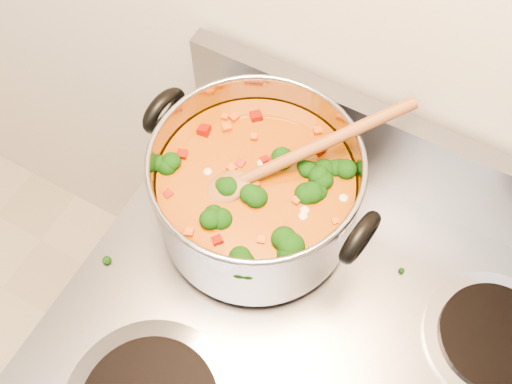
% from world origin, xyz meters
% --- Properties ---
extents(stockpot, '(0.35, 0.29, 0.17)m').
position_xyz_m(stockpot, '(-0.13, 1.31, 1.01)').
color(stockpot, '#A1A0A8').
rests_on(stockpot, electric_range).
extents(wooden_spoon, '(0.23, 0.25, 0.10)m').
position_xyz_m(wooden_spoon, '(-0.12, 1.33, 1.06)').
color(wooden_spoon, brown).
rests_on(wooden_spoon, stockpot).
extents(cooktop_crumbs, '(0.35, 0.13, 0.01)m').
position_xyz_m(cooktop_crumbs, '(-0.19, 1.13, 0.92)').
color(cooktop_crumbs, black).
rests_on(cooktop_crumbs, electric_range).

